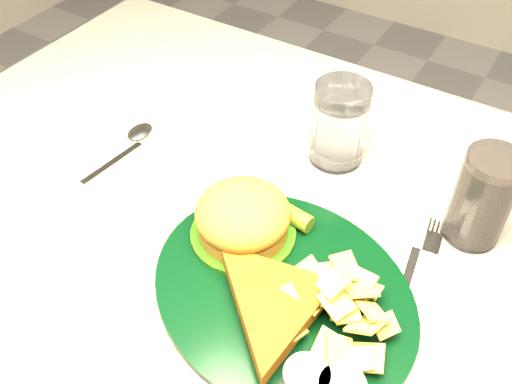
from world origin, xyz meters
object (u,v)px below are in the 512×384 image
Objects in this scene: table at (272,354)px; cola_glass at (483,198)px; water_glass at (339,124)px; dinner_plate at (284,274)px; fork_napkin at (408,279)px.

cola_glass is at bearing 23.15° from table.
water_glass is at bearing 168.24° from cola_glass.
table is at bearing 140.08° from dinner_plate.
fork_napkin is at bearing -109.09° from cola_glass.
table is at bearing -96.17° from water_glass.
water_glass reaches higher than dinner_plate.
cola_glass is 0.14m from fork_napkin.
dinner_plate is 2.57× the size of cola_glass.
cola_glass is at bearing 70.03° from dinner_plate.
water_glass is (0.02, 0.15, 0.44)m from table.
cola_glass reaches higher than dinner_plate.
dinner_plate is (0.07, -0.11, 0.41)m from table.
fork_napkin reaches higher than table.
water_glass is 0.80× the size of fork_napkin.
cola_glass is (0.22, -0.05, 0.00)m from water_glass.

